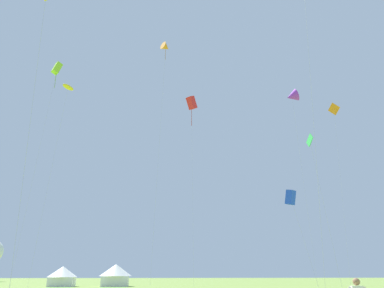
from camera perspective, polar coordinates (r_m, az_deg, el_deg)
name	(u,v)px	position (r m, az deg, el deg)	size (l,w,h in m)	color
kite_orange_diamond	(334,112)	(72.19, 20.41, 4.53)	(2.97, 3.45, 30.62)	orange
kite_purple_delta	(292,96)	(71.80, 14.65, 6.88)	(2.81, 2.59, 33.56)	purple
kite_green_diamond	(311,144)	(41.68, 17.24, -0.02)	(0.77, 3.04, 15.91)	green
kite_yellow_parafoil	(68,88)	(61.32, -17.98, 7.93)	(2.72, 2.58, 28.99)	yellow
kite_red_box	(192,103)	(65.58, -0.06, 6.10)	(2.11, 2.81, 30.72)	red
kite_lime_box	(57,69)	(69.54, -19.47, 10.52)	(2.98, 2.77, 35.84)	#99DB2D
kite_blue_box	(290,197)	(50.50, 14.45, -7.71)	(2.92, 1.87, 12.05)	blue
kite_orange_delta	(166,48)	(66.11, -3.95, 14.12)	(2.35, 2.86, 38.63)	orange
festival_tent_left	(62,275)	(66.57, -18.73, -18.02)	(4.62, 4.62, 3.01)	white
festival_tent_center	(116,274)	(65.46, -11.31, -18.45)	(5.14, 5.14, 3.34)	white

